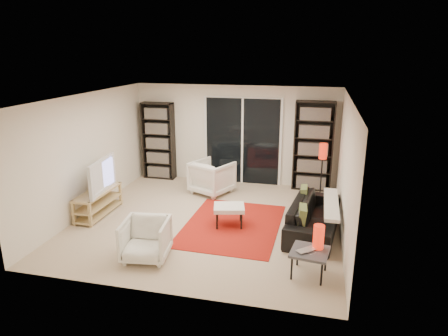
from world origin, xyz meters
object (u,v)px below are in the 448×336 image
Objects in this scene: armchair_front at (146,239)px; floor_lamp at (323,157)px; bookshelf_right at (313,146)px; bookshelf_left at (159,141)px; sofa at (315,216)px; ottoman at (229,208)px; side_table at (310,253)px; tv_stand at (98,202)px; armchair_back at (212,177)px.

floor_lamp reaches higher than armchair_front.
floor_lamp is (0.22, -0.60, -0.10)m from bookshelf_right.
bookshelf_left reaches higher than armchair_front.
floor_lamp is at bearing 4.44° from sofa.
sofa is 1.58m from ottoman.
side_table is at bearing -5.40° from armchair_front.
ottoman is at bearing 1.89° from tv_stand.
armchair_front is at bearing -121.67° from bookshelf_right.
ottoman is (1.01, 1.52, 0.02)m from armchair_front.
tv_stand is (-4.13, -2.56, -0.79)m from bookshelf_right.
side_table is at bearing -92.36° from floor_lamp.
sofa is at bearing 4.67° from ottoman.
bookshelf_right is 3.19× the size of ottoman.
armchair_front is at bearing -128.34° from floor_lamp.
ottoman is at bearing 48.72° from armchair_front.
tv_stand is 2.59m from armchair_back.
tv_stand is at bearing 100.28° from sofa.
bookshelf_left reaches higher than ottoman.
floor_lamp is at bearing -69.81° from bookshelf_right.
sofa reaches higher than tv_stand.
armchair_back is 2.52m from floor_lamp.
tv_stand is 2.20m from armchair_front.
armchair_back is 1.17× the size of armchair_front.
armchair_front is 1.82m from ottoman.
bookshelf_left is 2.70× the size of armchair_front.
floor_lamp is (2.68, 3.39, 0.62)m from armchair_front.
side_table is at bearing -17.53° from tv_stand.
ottoman is 1.09× the size of side_table.
sofa is at bearing 88.26° from side_table.
armchair_back is at bearing 64.32° from sofa.
bookshelf_right is 1.66× the size of floor_lamp.
bookshelf_right is at bearing 31.75° from tv_stand.
armchair_front is at bearing -123.68° from ottoman.
armchair_front is (-0.23, -3.18, -0.05)m from armchair_back.
armchair_back reaches higher than ottoman.
armchair_front is 4.36m from floor_lamp.
bookshelf_left reaches higher than floor_lamp.
bookshelf_right is 2.46m from armchair_back.
bookshelf_right is 1.65× the size of tv_stand.
tv_stand is at bearing 131.87° from armchair_front.
floor_lamp reaches higher than armchair_back.
floor_lamp reaches higher than sofa.
sofa is at bearing 171.25° from armchair_back.
bookshelf_left is 0.96× the size of sofa.
armchair_back is at bearing 126.87° from side_table.
side_table is 0.48× the size of floor_lamp.
sofa is at bearing 24.84° from armchair_front.
tv_stand is 4.82m from floor_lamp.
bookshelf_left reaches higher than sofa.
ottoman is at bearing -45.77° from bookshelf_left.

